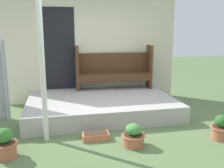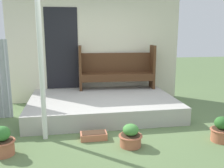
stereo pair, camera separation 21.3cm
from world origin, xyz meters
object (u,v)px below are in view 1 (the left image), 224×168
at_px(flower_pot_right, 221,129).
at_px(bench, 114,68).
at_px(support_post, 43,74).
at_px(flower_pot_left, 5,145).
at_px(flower_pot_middle, 133,136).
at_px(planter_box_rect, 96,136).

bearing_deg(flower_pot_right, bench, 115.27).
xyz_separation_m(support_post, flower_pot_right, (2.88, -0.59, -0.94)).
xyz_separation_m(flower_pot_left, flower_pot_right, (3.44, -0.11, -0.01)).
bearing_deg(bench, flower_pot_left, -127.37).
xyz_separation_m(flower_pot_left, flower_pot_middle, (1.92, -0.03, -0.03)).
relative_size(flower_pot_left, planter_box_rect, 1.00).
xyz_separation_m(flower_pot_right, planter_box_rect, (-2.07, 0.44, -0.13)).
relative_size(support_post, planter_box_rect, 5.05).
relative_size(bench, planter_box_rect, 4.28).
bearing_deg(support_post, planter_box_rect, -11.00).
relative_size(flower_pot_left, flower_pot_right, 1.05).
height_order(flower_pot_middle, planter_box_rect, flower_pot_middle).
distance_m(support_post, flower_pot_middle, 1.75).
bearing_deg(flower_pot_left, planter_box_rect, 13.54).
relative_size(support_post, bench, 1.18).
height_order(flower_pot_middle, flower_pot_right, flower_pot_right).
height_order(flower_pot_left, flower_pot_right, flower_pot_left).
bearing_deg(planter_box_rect, bench, 69.78).
height_order(support_post, planter_box_rect, support_post).
height_order(support_post, bench, support_post).
bearing_deg(support_post, flower_pot_middle, -20.87).
bearing_deg(flower_pot_left, bench, 49.39).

